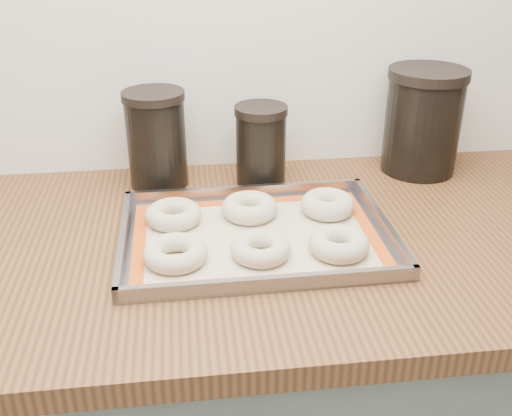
{
  "coord_description": "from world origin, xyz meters",
  "views": [
    {
      "loc": [
        -0.22,
        0.77,
        1.42
      ],
      "look_at": [
        -0.11,
        1.66,
        0.96
      ],
      "focal_mm": 42.0,
      "sensor_mm": 36.0,
      "label": 1
    }
  ],
  "objects": [
    {
      "name": "countertop",
      "position": [
        0.0,
        1.68,
        0.88
      ],
      "size": [
        3.06,
        0.68,
        0.04
      ],
      "primitive_type": "cube",
      "color": "brown",
      "rests_on": "cabinet"
    },
    {
      "name": "bagel_back_left",
      "position": [
        -0.25,
        1.73,
        0.92
      ],
      "size": [
        0.11,
        0.11,
        0.03
      ],
      "primitive_type": "torus",
      "rotation": [
        0.0,
        0.0,
        -0.07
      ],
      "color": "#BCB192",
      "rests_on": "baking_mat"
    },
    {
      "name": "bagel_front_right",
      "position": [
        0.02,
        1.59,
        0.92
      ],
      "size": [
        0.12,
        0.12,
        0.03
      ],
      "primitive_type": "torus",
      "rotation": [
        0.0,
        0.0,
        0.27
      ],
      "color": "#BCB192",
      "rests_on": "baking_mat"
    },
    {
      "name": "baking_mat",
      "position": [
        -0.11,
        1.66,
        0.9
      ],
      "size": [
        0.42,
        0.29,
        0.0
      ],
      "rotation": [
        0.0,
        0.0,
        0.01
      ],
      "color": "#C6B793",
      "rests_on": "baking_tray"
    },
    {
      "name": "bagel_back_right",
      "position": [
        0.03,
        1.73,
        0.92
      ],
      "size": [
        0.1,
        0.1,
        0.04
      ],
      "primitive_type": "torus",
      "rotation": [
        0.0,
        0.0,
        -0.03
      ],
      "color": "#BCB192",
      "rests_on": "baking_mat"
    },
    {
      "name": "bagel_front_left",
      "position": [
        -0.25,
        1.6,
        0.92
      ],
      "size": [
        0.13,
        0.13,
        0.03
      ],
      "primitive_type": "torus",
      "rotation": [
        0.0,
        0.0,
        -0.25
      ],
      "color": "#BCB192",
      "rests_on": "baking_mat"
    },
    {
      "name": "canister_left",
      "position": [
        -0.28,
        1.91,
        1.0
      ],
      "size": [
        0.12,
        0.12,
        0.2
      ],
      "color": "black",
      "rests_on": "countertop"
    },
    {
      "name": "baking_tray",
      "position": [
        -0.11,
        1.66,
        0.91
      ],
      "size": [
        0.46,
        0.33,
        0.03
      ],
      "rotation": [
        0.0,
        0.0,
        0.01
      ],
      "color": "gray",
      "rests_on": "countertop"
    },
    {
      "name": "bagel_back_mid",
      "position": [
        -0.11,
        1.74,
        0.92
      ],
      "size": [
        0.12,
        0.12,
        0.03
      ],
      "primitive_type": "torus",
      "rotation": [
        0.0,
        0.0,
        -0.19
      ],
      "color": "#BCB192",
      "rests_on": "baking_mat"
    },
    {
      "name": "bagel_front_mid",
      "position": [
        -0.11,
        1.59,
        0.92
      ],
      "size": [
        0.11,
        0.11,
        0.03
      ],
      "primitive_type": "torus",
      "rotation": [
        0.0,
        0.0,
        0.14
      ],
      "color": "#BCB192",
      "rests_on": "baking_mat"
    },
    {
      "name": "canister_mid",
      "position": [
        -0.07,
        1.89,
        0.98
      ],
      "size": [
        0.11,
        0.11,
        0.16
      ],
      "color": "black",
      "rests_on": "countertop"
    },
    {
      "name": "canister_right",
      "position": [
        0.28,
        1.92,
        1.01
      ],
      "size": [
        0.16,
        0.16,
        0.22
      ],
      "color": "black",
      "rests_on": "countertop"
    }
  ]
}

